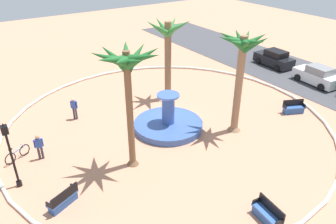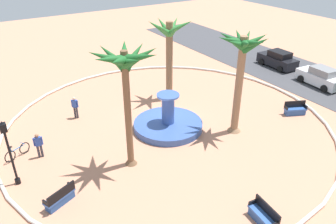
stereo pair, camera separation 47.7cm
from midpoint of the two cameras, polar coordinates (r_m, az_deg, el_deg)
ground_plane at (r=22.93m, az=-0.61°, el=-1.97°), size 80.00×80.00×0.00m
plaza_curb at (r=22.88m, az=-0.61°, el=-1.76°), size 22.19×22.19×0.20m
street_asphalt at (r=33.15m, az=22.55°, el=5.69°), size 48.00×8.00×0.03m
fountain at (r=22.19m, az=-0.58°, el=-2.05°), size 4.68×4.68×2.54m
palm_tree_near_fountain at (r=16.34m, az=-7.96°, el=7.13°), size 3.52×3.59×7.00m
palm_tree_by_curb at (r=25.04m, az=-0.60°, el=11.75°), size 3.46×3.37×6.38m
palm_tree_mid_plaza at (r=20.41m, az=12.11°, el=9.21°), size 3.21×3.23×6.72m
bench_east at (r=16.18m, az=16.10°, el=-16.94°), size 1.65×0.69×1.00m
bench_west at (r=25.76m, az=20.58°, el=0.56°), size 1.12×1.66×1.00m
bench_north at (r=17.13m, az=-18.62°, el=-14.38°), size 1.10×1.67×1.00m
lamppost at (r=18.10m, az=-26.55°, el=-6.07°), size 0.32×0.32×3.81m
bicycle_red_frame at (r=21.18m, az=-25.41°, el=-6.65°), size 0.86×1.55×0.94m
person_cyclist_helmet at (r=20.43m, az=-22.23°, el=-5.52°), size 0.25×0.53×1.60m
person_cyclist_photo at (r=24.03m, az=-16.62°, el=0.78°), size 0.40×0.40×1.66m
parked_car_leftmost at (r=34.75m, az=17.66°, el=8.87°), size 4.06×2.03×1.67m
parked_car_second at (r=31.61m, az=24.19°, el=5.80°), size 4.11×2.14×1.67m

